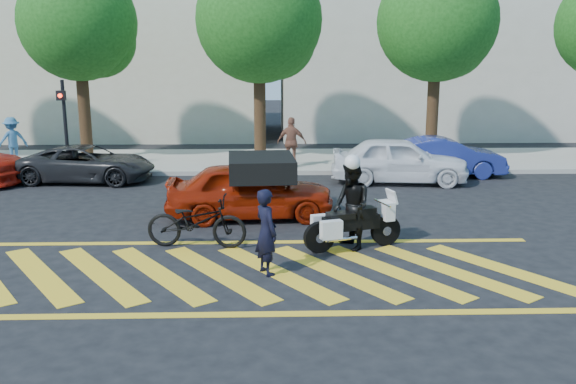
{
  "coord_description": "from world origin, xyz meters",
  "views": [
    {
      "loc": [
        0.41,
        -10.86,
        4.0
      ],
      "look_at": [
        0.78,
        2.23,
        1.05
      ],
      "focal_mm": 38.0,
      "sensor_mm": 36.0,
      "label": 1
    }
  ],
  "objects_px": {
    "officer_moto": "(351,206)",
    "officer_bike": "(266,232)",
    "red_convertible": "(250,190)",
    "bicycle": "(197,222)",
    "parked_mid_right": "(399,160)",
    "police_motorcycle": "(352,225)",
    "parked_mid_left": "(88,164)",
    "parked_right": "(444,157)"
  },
  "relations": [
    {
      "from": "officer_bike",
      "to": "parked_mid_left",
      "type": "distance_m",
      "value": 10.44
    },
    {
      "from": "bicycle",
      "to": "parked_mid_left",
      "type": "height_order",
      "value": "parked_mid_left"
    },
    {
      "from": "officer_bike",
      "to": "officer_moto",
      "type": "relative_size",
      "value": 0.87
    },
    {
      "from": "police_motorcycle",
      "to": "parked_right",
      "type": "relative_size",
      "value": 0.54
    },
    {
      "from": "officer_bike",
      "to": "police_motorcycle",
      "type": "relative_size",
      "value": 0.76
    },
    {
      "from": "officer_moto",
      "to": "parked_mid_right",
      "type": "distance_m",
      "value": 7.17
    },
    {
      "from": "parked_mid_right",
      "to": "police_motorcycle",
      "type": "bearing_deg",
      "value": 166.63
    },
    {
      "from": "police_motorcycle",
      "to": "parked_mid_left",
      "type": "distance_m",
      "value": 10.48
    },
    {
      "from": "parked_mid_left",
      "to": "parked_right",
      "type": "height_order",
      "value": "parked_right"
    },
    {
      "from": "red_convertible",
      "to": "officer_moto",
      "type": "bearing_deg",
      "value": -143.11
    },
    {
      "from": "bicycle",
      "to": "red_convertible",
      "type": "height_order",
      "value": "red_convertible"
    },
    {
      "from": "red_convertible",
      "to": "parked_mid_right",
      "type": "distance_m",
      "value": 6.24
    },
    {
      "from": "parked_mid_right",
      "to": "parked_right",
      "type": "relative_size",
      "value": 1.08
    },
    {
      "from": "officer_moto",
      "to": "parked_right",
      "type": "bearing_deg",
      "value": 134.02
    },
    {
      "from": "officer_bike",
      "to": "bicycle",
      "type": "height_order",
      "value": "officer_bike"
    },
    {
      "from": "police_motorcycle",
      "to": "red_convertible",
      "type": "relative_size",
      "value": 0.51
    },
    {
      "from": "officer_bike",
      "to": "red_convertible",
      "type": "bearing_deg",
      "value": -21.73
    },
    {
      "from": "officer_moto",
      "to": "red_convertible",
      "type": "bearing_deg",
      "value": -157.25
    },
    {
      "from": "red_convertible",
      "to": "parked_mid_right",
      "type": "xyz_separation_m",
      "value": [
        4.62,
        4.19,
        0.03
      ]
    },
    {
      "from": "officer_moto",
      "to": "parked_right",
      "type": "distance_m",
      "value": 8.83
    },
    {
      "from": "officer_bike",
      "to": "parked_mid_left",
      "type": "height_order",
      "value": "officer_bike"
    },
    {
      "from": "officer_bike",
      "to": "bicycle",
      "type": "xyz_separation_m",
      "value": [
        -1.49,
        1.66,
        -0.25
      ]
    },
    {
      "from": "parked_mid_left",
      "to": "officer_moto",
      "type": "bearing_deg",
      "value": -128.64
    },
    {
      "from": "police_motorcycle",
      "to": "parked_mid_right",
      "type": "relative_size",
      "value": 0.49
    },
    {
      "from": "officer_bike",
      "to": "parked_mid_right",
      "type": "xyz_separation_m",
      "value": [
        4.19,
        8.21,
        -0.08
      ]
    },
    {
      "from": "officer_moto",
      "to": "parked_mid_right",
      "type": "relative_size",
      "value": 0.43
    },
    {
      "from": "red_convertible",
      "to": "parked_mid_right",
      "type": "relative_size",
      "value": 0.96
    },
    {
      "from": "parked_mid_right",
      "to": "parked_right",
      "type": "bearing_deg",
      "value": -52.59
    },
    {
      "from": "officer_moto",
      "to": "red_convertible",
      "type": "xyz_separation_m",
      "value": [
        -2.2,
        2.56,
        -0.22
      ]
    },
    {
      "from": "officer_bike",
      "to": "parked_mid_left",
      "type": "xyz_separation_m",
      "value": [
        -5.81,
        8.67,
        -0.22
      ]
    },
    {
      "from": "parked_mid_left",
      "to": "parked_mid_right",
      "type": "distance_m",
      "value": 10.01
    },
    {
      "from": "police_motorcycle",
      "to": "parked_mid_right",
      "type": "bearing_deg",
      "value": 52.45
    },
    {
      "from": "police_motorcycle",
      "to": "officer_moto",
      "type": "relative_size",
      "value": 1.15
    },
    {
      "from": "bicycle",
      "to": "parked_mid_left",
      "type": "xyz_separation_m",
      "value": [
        -4.33,
        7.01,
        0.03
      ]
    },
    {
      "from": "officer_bike",
      "to": "police_motorcycle",
      "type": "distance_m",
      "value": 2.31
    },
    {
      "from": "officer_bike",
      "to": "bicycle",
      "type": "distance_m",
      "value": 2.25
    },
    {
      "from": "bicycle",
      "to": "parked_mid_right",
      "type": "height_order",
      "value": "parked_mid_right"
    },
    {
      "from": "parked_mid_left",
      "to": "bicycle",
      "type": "bearing_deg",
      "value": -143.36
    },
    {
      "from": "bicycle",
      "to": "parked_mid_left",
      "type": "relative_size",
      "value": 0.5
    },
    {
      "from": "officer_bike",
      "to": "red_convertible",
      "type": "xyz_separation_m",
      "value": [
        -0.44,
        4.01,
        -0.1
      ]
    },
    {
      "from": "officer_moto",
      "to": "parked_right",
      "type": "relative_size",
      "value": 0.47
    },
    {
      "from": "officer_moto",
      "to": "officer_bike",
      "type": "bearing_deg",
      "value": -68.4
    }
  ]
}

